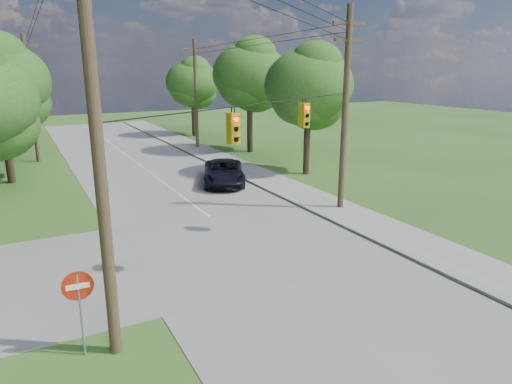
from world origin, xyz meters
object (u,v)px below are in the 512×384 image
pole_sw (95,122)px  do_not_enter_sign (79,295)px  pole_north_e (196,94)px  car_main_north (224,172)px  pole_north_w (31,98)px  pole_ne (345,108)px

pole_sw → do_not_enter_sign: size_ratio=4.91×
pole_sw → do_not_enter_sign: pole_sw is taller
pole_north_e → pole_sw: bearing=-114.5°
car_main_north → do_not_enter_sign: 18.87m
pole_north_w → do_not_enter_sign: size_ratio=4.09×
car_main_north → pole_north_e: bearing=98.4°
do_not_enter_sign → pole_north_e: bearing=67.3°
pole_north_e → pole_north_w: 13.90m
pole_sw → car_main_north: bearing=57.1°
pole_north_w → car_main_north: size_ratio=1.79×
pole_ne → pole_north_e: (-0.00, 22.00, -0.34)m
pole_sw → pole_ne: pole_sw is taller
do_not_enter_sign → pole_ne: bearing=30.5°
pole_north_w → car_main_north: bearing=-53.1°
pole_sw → pole_ne: (13.50, 7.60, -0.76)m
pole_sw → pole_ne: size_ratio=1.14×
pole_ne → pole_sw: bearing=-150.6°
pole_north_w → do_not_enter_sign: 29.57m
do_not_enter_sign → pole_north_w: bearing=92.5°
pole_north_e → pole_north_w: size_ratio=1.00×
pole_ne → do_not_enter_sign: bearing=-152.7°
pole_sw → pole_north_w: 29.62m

